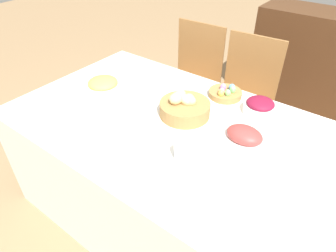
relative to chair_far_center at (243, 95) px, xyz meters
name	(u,v)px	position (x,y,z in m)	size (l,w,h in m)	color
ground_plane	(177,213)	(0.02, -0.87, -0.50)	(12.00, 12.00, 0.00)	#937551
dining_table	(178,175)	(0.02, -0.87, -0.13)	(1.87, 1.08, 0.74)	silver
chair_far_center	(243,95)	(0.00, 0.00, 0.00)	(0.44, 0.44, 0.93)	olive
chair_far_left	(191,78)	(-0.47, 0.00, 0.00)	(0.43, 0.43, 0.93)	olive
sideboard	(319,64)	(0.30, 0.99, -0.03)	(1.18, 0.44, 0.94)	#4C2D19
bread_basket	(184,107)	(-0.02, -0.77, 0.29)	(0.28, 0.28, 0.14)	#9E7542
egg_basket	(226,93)	(0.07, -0.46, 0.26)	(0.20, 0.20, 0.08)	#9E7542
ham_platter	(244,136)	(0.34, -0.78, 0.26)	(0.28, 0.19, 0.08)	white
beet_salad_bowl	(260,106)	(0.30, -0.50, 0.28)	(0.18, 0.18, 0.09)	white
pineapple_bowl	(104,86)	(-0.55, -0.87, 0.28)	(0.21, 0.21, 0.10)	silver
dinner_plate	(123,155)	(-0.06, -1.22, 0.24)	(0.26, 0.26, 0.01)	white
fork	(100,142)	(-0.21, -1.22, 0.24)	(0.01, 0.19, 0.00)	silver
knife	(150,170)	(0.10, -1.22, 0.24)	(0.01, 0.19, 0.00)	silver
spoon	(155,173)	(0.13, -1.22, 0.24)	(0.01, 0.19, 0.00)	silver
drinking_cup	(182,151)	(0.17, -1.07, 0.28)	(0.08, 0.08, 0.09)	silver
butter_dish	(113,116)	(-0.31, -1.03, 0.25)	(0.14, 0.09, 0.03)	white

